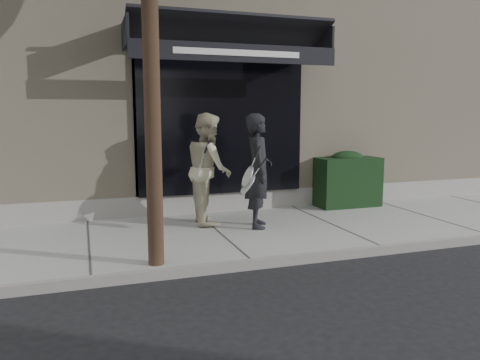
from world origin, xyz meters
name	(u,v)px	position (x,y,z in m)	size (l,w,h in m)	color
ground	(328,229)	(0.00, 0.00, 0.00)	(80.00, 80.00, 0.00)	black
sidewalk	(329,226)	(0.00, 0.00, 0.06)	(20.00, 3.00, 0.12)	gray
curb	(382,250)	(0.00, -1.55, 0.07)	(20.00, 0.10, 0.14)	gray
building_facade	(238,86)	(-0.01, 4.96, 2.74)	(14.30, 8.04, 5.64)	beige
hedge	(346,180)	(1.10, 1.25, 0.66)	(1.30, 0.70, 1.14)	black
pedestrian_front	(258,171)	(-1.28, 0.12, 1.07)	(0.77, 0.97, 1.90)	black
pedestrian_back	(209,169)	(-1.98, 0.67, 1.07)	(0.79, 0.98, 1.91)	beige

